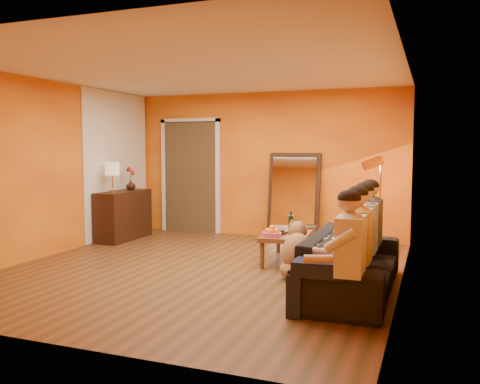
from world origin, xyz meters
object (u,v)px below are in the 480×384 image
at_px(person_far_right, 371,229).
at_px(mirror_frame, 294,196).
at_px(dog, 297,249).
at_px(vase, 131,185).
at_px(coffee_table, 288,247).
at_px(floor_lamp, 380,208).
at_px(sideboard, 123,215).
at_px(tumbler, 299,228).
at_px(person_far_left, 350,256).
at_px(person_mid_left, 359,246).
at_px(sofa, 352,263).
at_px(person_mid_right, 365,237).
at_px(table_lamp, 112,177).
at_px(wine_bottle, 291,222).
at_px(laptop, 306,228).

bearing_deg(person_far_right, mirror_frame, 124.41).
bearing_deg(person_far_right, dog, -159.59).
bearing_deg(vase, coffee_table, -15.99).
bearing_deg(floor_lamp, sideboard, 161.08).
distance_m(dog, tumbler, 1.03).
bearing_deg(person_far_left, person_mid_left, 90.00).
height_order(mirror_frame, dog, mirror_frame).
distance_m(sofa, floor_lamp, 2.10).
distance_m(mirror_frame, person_far_left, 4.26).
bearing_deg(sofa, sideboard, 66.13).
bearing_deg(floor_lamp, sofa, -114.18).
height_order(coffee_table, person_mid_right, person_mid_right).
bearing_deg(person_far_right, sofa, -101.31).
distance_m(coffee_table, person_far_right, 1.39).
relative_size(coffee_table, person_far_right, 1.00).
height_order(dog, person_far_left, person_far_left).
bearing_deg(table_lamp, sideboard, 90.00).
relative_size(sofa, dog, 3.11).
bearing_deg(mirror_frame, sofa, -63.88).
distance_m(person_far_right, tumbler, 1.29).
relative_size(table_lamp, person_far_left, 0.42).
xyz_separation_m(sideboard, person_mid_left, (4.37, -2.33, 0.18)).
height_order(sideboard, person_far_left, person_far_left).
height_order(table_lamp, wine_bottle, table_lamp).
bearing_deg(floor_lamp, coffee_table, -165.53).
height_order(wine_bottle, vase, vase).
distance_m(sideboard, person_far_right, 4.54).
bearing_deg(sideboard, person_far_right, -15.68).
bearing_deg(sofa, floor_lamp, -2.77).
bearing_deg(person_far_right, person_mid_left, -90.00).
distance_m(person_far_left, wine_bottle, 2.45).
bearing_deg(vase, person_mid_right, -24.88).
distance_m(table_lamp, laptop, 3.42).
height_order(coffee_table, floor_lamp, floor_lamp).
xyz_separation_m(person_far_left, person_mid_right, (0.00, 1.10, 0.00)).
bearing_deg(person_far_right, person_far_left, -90.00).
xyz_separation_m(sofa, person_far_left, (0.13, -1.00, 0.28)).
bearing_deg(coffee_table, vase, 158.75).
bearing_deg(person_far_left, person_far_right, 90.00).
distance_m(coffee_table, person_mid_right, 1.69).
relative_size(sideboard, floor_lamp, 0.82).
xyz_separation_m(wine_bottle, laptop, (0.13, 0.40, -0.14)).
bearing_deg(person_far_right, table_lamp, 168.03).
height_order(table_lamp, vase, table_lamp).
xyz_separation_m(floor_lamp, person_mid_right, (0.03, -1.96, -0.11)).
bearing_deg(dog, tumbler, 125.84).
distance_m(floor_lamp, tumbler, 1.30).
bearing_deg(sofa, mirror_frame, 26.12).
bearing_deg(person_mid_left, mirror_frame, 114.88).
bearing_deg(sideboard, person_mid_left, -28.03).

